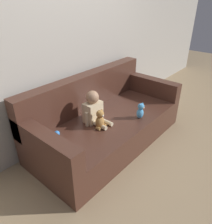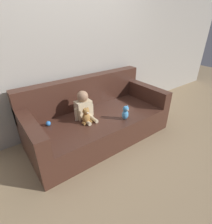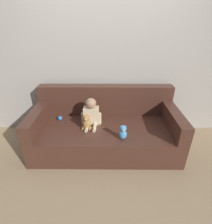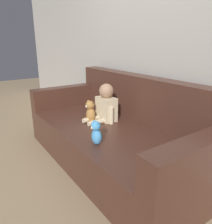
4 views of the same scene
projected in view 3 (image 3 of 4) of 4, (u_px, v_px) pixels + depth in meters
name	position (u px, v px, depth m)	size (l,w,h in m)	color
ground_plane	(105.00, 146.00, 2.81)	(12.00, 12.00, 0.00)	#9E8460
wall_back	(106.00, 56.00, 2.72)	(8.00, 0.05, 2.60)	#ADA89E
couch	(105.00, 128.00, 2.74)	(2.14, 0.99, 0.88)	#47281E
person_baby	(91.00, 113.00, 2.61)	(0.30, 0.35, 0.41)	beige
teddy_bear_brown	(86.00, 122.00, 2.50)	(0.14, 0.11, 0.24)	#AD7A3D
plush_toy_side	(123.00, 132.00, 2.29)	(0.10, 0.10, 0.21)	#4C9EDB
toy_ball	(60.00, 118.00, 2.77)	(0.07, 0.07, 0.07)	#337FDB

